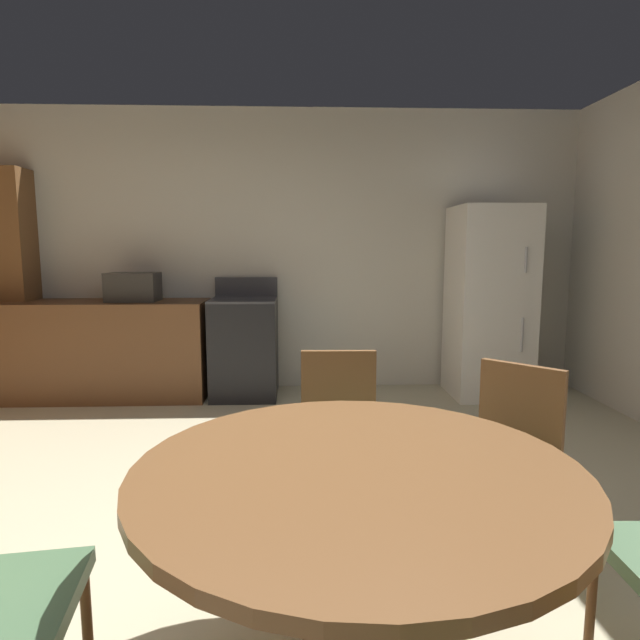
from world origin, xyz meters
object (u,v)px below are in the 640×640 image
refrigerator (489,302)px  microwave (133,287)px  oven_range (245,347)px  chair_northeast (508,451)px  chair_north (339,429)px  dining_table (357,514)px

refrigerator → microwave: refrigerator is taller
oven_range → refrigerator: 2.31m
refrigerator → chair_northeast: (-0.85, -2.63, -0.38)m
oven_range → chair_north: size_ratio=1.26×
dining_table → chair_north: size_ratio=1.50×
chair_northeast → oven_range: bearing=-106.4°
refrigerator → microwave: bearing=179.1°
microwave → dining_table: 3.82m
refrigerator → microwave: (-3.27, 0.05, 0.15)m
microwave → chair_north: size_ratio=0.51×
microwave → dining_table: microwave is taller
refrigerator → chair_north: 2.82m
dining_table → chair_north: 1.05m
chair_northeast → chair_north: size_ratio=1.00×
dining_table → oven_range: bearing=101.2°
chair_northeast → dining_table: bearing=0.0°
oven_range → refrigerator: refrigerator is taller
oven_range → chair_northeast: bearing=-62.0°
chair_northeast → chair_north: same height
dining_table → refrigerator: bearing=64.6°
dining_table → chair_northeast: 1.05m
dining_table → chair_northeast: chair_northeast is taller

